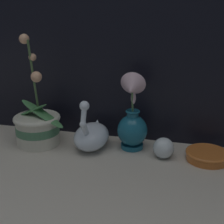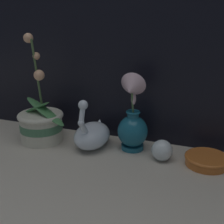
# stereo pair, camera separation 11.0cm
# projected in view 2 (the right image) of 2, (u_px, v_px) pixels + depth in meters

# --- Properties ---
(ground_plane) EXTENTS (2.80, 2.80, 0.00)m
(ground_plane) POSITION_uv_depth(u_px,v_px,m) (110.00, 165.00, 1.03)
(ground_plane) COLOR #BCB2A3
(orchid_potted_plant) EXTENTS (0.24, 0.17, 0.41)m
(orchid_potted_plant) POSITION_uv_depth(u_px,v_px,m) (41.00, 123.00, 1.19)
(orchid_potted_plant) COLOR beige
(orchid_potted_plant) RESTS_ON ground_plane
(swan_figurine) EXTENTS (0.12, 0.20, 0.20)m
(swan_figurine) POSITION_uv_depth(u_px,v_px,m) (92.00, 134.00, 1.15)
(swan_figurine) COLOR silver
(swan_figurine) RESTS_ON ground_plane
(blue_vase) EXTENTS (0.11, 0.12, 0.29)m
(blue_vase) POSITION_uv_depth(u_px,v_px,m) (132.00, 123.00, 1.11)
(blue_vase) COLOR #195B75
(blue_vase) RESTS_ON ground_plane
(glass_sphere) EXTENTS (0.07, 0.07, 0.07)m
(glass_sphere) POSITION_uv_depth(u_px,v_px,m) (162.00, 150.00, 1.05)
(glass_sphere) COLOR silver
(glass_sphere) RESTS_ON ground_plane
(amber_dish) EXTENTS (0.15, 0.15, 0.03)m
(amber_dish) POSITION_uv_depth(u_px,v_px,m) (207.00, 160.00, 1.02)
(amber_dish) COLOR #C66628
(amber_dish) RESTS_ON ground_plane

